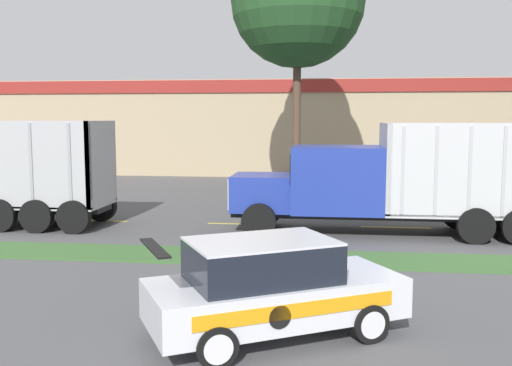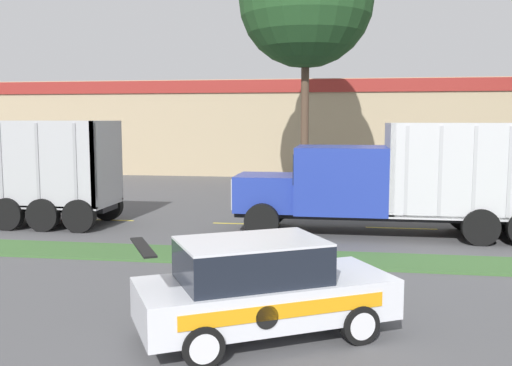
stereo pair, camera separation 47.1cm
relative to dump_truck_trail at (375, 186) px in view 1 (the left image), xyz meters
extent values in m
cube|color=#3D6633|center=(-2.07, -3.77, -1.54)|extent=(120.00, 1.81, 0.06)
cube|color=yellow|center=(-9.98, 1.13, -1.57)|extent=(2.40, 0.14, 0.01)
cube|color=yellow|center=(-4.58, 1.13, -1.57)|extent=(2.40, 0.14, 0.01)
cube|color=yellow|center=(0.82, 1.13, -1.57)|extent=(2.40, 0.14, 0.01)
cube|color=#ADADB2|center=(-12.45, -0.05, -0.78)|extent=(6.60, 2.35, 0.12)
cube|color=#ADADB2|center=(-9.23, -0.05, 0.66)|extent=(0.16, 2.35, 2.88)
cube|color=#ADADB2|center=(-12.45, 1.04, 0.66)|extent=(6.60, 0.16, 2.88)
cube|color=#99999E|center=(-11.13, -1.25, 0.66)|extent=(0.10, 0.04, 2.73)
cube|color=#99999E|center=(-9.81, -1.25, 0.66)|extent=(0.10, 0.04, 2.73)
cylinder|color=black|center=(-9.75, -1.21, -1.02)|extent=(1.10, 0.30, 1.10)
cylinder|color=black|center=(-9.75, 1.10, -1.02)|extent=(1.10, 0.30, 1.10)
cylinder|color=black|center=(-11.03, -1.21, -1.02)|extent=(1.10, 0.30, 1.10)
cylinder|color=black|center=(-11.03, 1.10, -1.02)|extent=(1.10, 0.30, 1.10)
cylinder|color=black|center=(-12.31, -1.21, -1.02)|extent=(1.10, 0.30, 1.10)
cylinder|color=black|center=(-12.31, 1.10, -1.02)|extent=(1.10, 0.30, 1.10)
cube|color=black|center=(0.68, 0.00, -0.93)|extent=(10.67, 1.38, 0.18)
cube|color=#23389E|center=(-3.67, 0.00, -0.26)|extent=(1.98, 2.05, 1.16)
cube|color=#B7B7BC|center=(-4.69, 0.00, -0.26)|extent=(0.06, 1.75, 0.99)
cube|color=#23389E|center=(-1.24, 0.00, 0.21)|extent=(2.89, 2.50, 2.12)
cube|color=black|center=(-2.70, 0.00, 0.58)|extent=(0.04, 2.13, 0.95)
cylinder|color=silver|center=(0.30, -0.81, 1.01)|extent=(0.14, 0.14, 1.59)
cube|color=silver|center=(3.11, 0.00, -0.78)|extent=(5.81, 2.50, 0.12)
cube|color=silver|center=(0.28, 0.00, 0.62)|extent=(0.16, 2.50, 2.81)
cube|color=silver|center=(3.11, -1.17, 0.62)|extent=(5.81, 0.16, 2.81)
cube|color=silver|center=(3.11, 1.18, 0.62)|extent=(5.81, 0.16, 2.81)
cube|color=#B2B2B7|center=(0.69, -1.27, 0.62)|extent=(0.10, 0.04, 2.67)
cube|color=#B2B2B7|center=(1.66, -1.27, 0.62)|extent=(0.10, 0.04, 2.67)
cube|color=#B2B2B7|center=(2.62, -1.27, 0.62)|extent=(0.10, 0.04, 2.67)
cube|color=#B2B2B7|center=(3.59, -1.27, 0.62)|extent=(0.10, 0.04, 2.67)
cylinder|color=black|center=(-3.67, -1.23, -1.02)|extent=(1.09, 0.30, 1.09)
cylinder|color=black|center=(-3.67, 1.24, -1.02)|extent=(1.09, 0.30, 1.09)
cylinder|color=black|center=(4.14, 1.24, -1.02)|extent=(1.09, 0.30, 1.09)
cylinder|color=black|center=(2.87, -1.23, -1.02)|extent=(1.09, 0.30, 1.09)
cylinder|color=black|center=(2.87, 1.24, -1.02)|extent=(1.09, 0.30, 1.09)
cube|color=silver|center=(-2.45, -9.23, -0.90)|extent=(4.66, 3.66, 0.68)
cube|color=black|center=(-2.68, -9.36, -0.23)|extent=(2.85, 2.53, 0.65)
cube|color=silver|center=(-2.68, -9.36, 0.12)|extent=(2.85, 2.53, 0.04)
cube|color=black|center=(-4.26, -10.23, 0.16)|extent=(0.87, 1.35, 0.03)
cube|color=orange|center=(-2.01, -10.02, -0.83)|extent=(3.04, 1.69, 0.24)
cylinder|color=black|center=(-2.30, -10.18, -0.90)|extent=(0.33, 0.19, 0.38)
cylinder|color=black|center=(-0.86, -9.33, -1.24)|extent=(0.67, 0.49, 0.66)
cylinder|color=silver|center=(-0.81, -9.42, -1.24)|extent=(0.41, 0.23, 0.46)
cylinder|color=black|center=(-1.69, -7.83, -1.24)|extent=(0.67, 0.49, 0.66)
cylinder|color=silver|center=(-1.74, -7.74, -1.24)|extent=(0.41, 0.23, 0.46)
cylinder|color=black|center=(-3.21, -10.63, -1.24)|extent=(0.67, 0.49, 0.66)
cylinder|color=silver|center=(-3.16, -10.72, -1.24)|extent=(0.41, 0.23, 0.46)
cylinder|color=black|center=(-4.04, -9.13, -1.24)|extent=(0.67, 0.49, 0.66)
cylinder|color=silver|center=(-4.09, -9.04, -1.24)|extent=(0.41, 0.23, 0.46)
cube|color=tan|center=(-7.11, 23.51, 1.55)|extent=(41.98, 12.00, 6.25)
cube|color=maroon|center=(-7.11, 17.46, 4.23)|extent=(39.88, 0.10, 0.80)
cylinder|color=brown|center=(-2.94, 7.44, 2.10)|extent=(0.36, 0.36, 7.35)
sphere|color=#234C23|center=(-2.94, 7.44, 7.43)|extent=(6.01, 6.01, 6.01)
camera|label=1|loc=(-1.64, -18.68, 2.15)|focal=40.00mm
camera|label=2|loc=(-1.18, -18.62, 2.15)|focal=40.00mm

